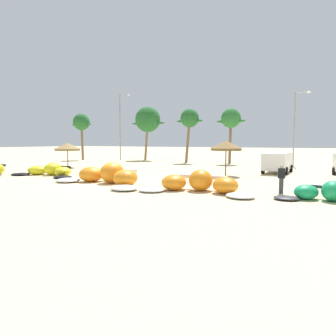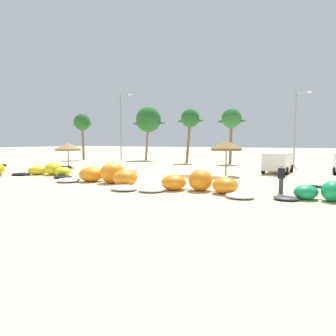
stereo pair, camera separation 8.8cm
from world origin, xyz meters
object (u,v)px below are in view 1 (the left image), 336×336
at_px(kite_left, 50,171).
at_px(lamppost_west_center, 296,125).
at_px(palm_left, 148,120).
at_px(parked_car_second, 278,161).
at_px(beach_umbrella_near_van, 67,147).
at_px(beach_umbrella_middle, 226,146).
at_px(palm_leftmost, 81,123).
at_px(person_near_kites, 281,179).
at_px(kite_left_of_center, 108,176).
at_px(kite_center, 199,183).
at_px(lamppost_west, 121,124).
at_px(palm_center_left, 231,119).
at_px(palm_left_of_gap, 190,119).
at_px(kite_right_of_center, 332,194).

bearing_deg(kite_left, lamppost_west_center, 48.13).
bearing_deg(palm_left, parked_car_second, -28.98).
relative_size(beach_umbrella_near_van, beach_umbrella_middle, 0.97).
xyz_separation_m(parked_car_second, palm_leftmost, (-30.12, 7.03, 4.75)).
distance_m(beach_umbrella_middle, person_near_kites, 8.99).
bearing_deg(kite_left_of_center, person_near_kites, 6.36).
xyz_separation_m(beach_umbrella_near_van, parked_car_second, (21.64, 4.51, -1.22)).
xyz_separation_m(kite_left_of_center, kite_center, (6.73, -0.26, -0.08)).
height_order(beach_umbrella_near_van, parked_car_second, beach_umbrella_near_van).
bearing_deg(lamppost_west, palm_center_left, 0.70).
relative_size(kite_center, palm_left, 0.83).
distance_m(parked_car_second, lamppost_west_center, 9.86).
bearing_deg(palm_left_of_gap, palm_center_left, 7.36).
distance_m(kite_left, lamppost_west_center, 27.39).
bearing_deg(lamppost_west_center, beach_umbrella_near_van, -148.95).
height_order(kite_center, parked_car_second, parked_car_second).
xyz_separation_m(kite_right_of_center, palm_leftmost, (-33.95, 20.14, 5.45)).
xyz_separation_m(kite_right_of_center, lamppost_west_center, (-2.93, 22.17, 4.49)).
height_order(parked_car_second, palm_left_of_gap, palm_left_of_gap).
bearing_deg(kite_center, beach_umbrella_near_van, 155.32).
relative_size(kite_right_of_center, beach_umbrella_middle, 1.73).
height_order(kite_left_of_center, palm_leftmost, palm_leftmost).
xyz_separation_m(kite_left_of_center, palm_left_of_gap, (-2.78, 21.51, 5.35)).
bearing_deg(palm_left, kite_right_of_center, -45.12).
bearing_deg(beach_umbrella_middle, kite_left, -153.80).
distance_m(kite_right_of_center, palm_center_left, 25.46).
height_order(kite_left_of_center, person_near_kites, person_near_kites).
distance_m(beach_umbrella_near_van, palm_left, 16.42).
distance_m(kite_left, kite_center, 14.40).
relative_size(beach_umbrella_middle, parked_car_second, 0.61).
height_order(kite_left, kite_left_of_center, kite_left_of_center).
bearing_deg(palm_leftmost, beach_umbrella_middle, -23.49).
height_order(kite_right_of_center, lamppost_west, lamppost_west).
bearing_deg(beach_umbrella_near_van, palm_left, 86.13).
distance_m(palm_leftmost, lamppost_west_center, 31.11).
height_order(person_near_kites, lamppost_west, lamppost_west).
xyz_separation_m(kite_left, kite_center, (14.25, -2.07, 0.06)).
xyz_separation_m(palm_left, palm_left_of_gap, (8.17, -2.75, -0.37)).
height_order(palm_leftmost, lamppost_west, lamppost_west).
xyz_separation_m(kite_left, parked_car_second, (17.13, 11.06, 0.68)).
relative_size(beach_umbrella_near_van, person_near_kites, 1.77).
relative_size(person_near_kites, lamppost_west_center, 0.19).
distance_m(palm_left, palm_center_left, 13.83).
bearing_deg(lamppost_west, kite_center, -46.39).
bearing_deg(palm_left_of_gap, lamppost_west, 177.55).
relative_size(palm_left_of_gap, lamppost_west, 0.72).
height_order(kite_left_of_center, palm_left, palm_left).
relative_size(beach_umbrella_middle, palm_leftmost, 0.41).
height_order(kite_center, palm_leftmost, palm_leftmost).
relative_size(palm_left, palm_left_of_gap, 1.13).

